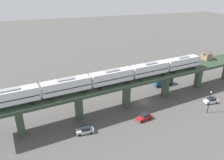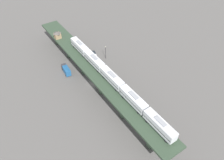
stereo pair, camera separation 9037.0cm
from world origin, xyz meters
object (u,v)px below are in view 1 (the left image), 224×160
object	(u,v)px
street_car_silver	(85,130)
street_lamp	(210,101)
street_car_red	(144,117)
subway_train	(112,76)
street_car_white	(211,100)
signal_hut	(207,55)
delivery_truck	(163,81)

from	to	relation	value
street_car_silver	street_lamp	xyz separation A→B (m)	(-2.72, -35.51, 3.17)
street_car_red	subway_train	bearing A→B (deg)	49.02
street_car_white	street_lamp	world-z (taller)	street_lamp
street_car_silver	street_car_red	bearing A→B (deg)	-88.60
street_car_red	street_lamp	size ratio (longest dim) A/B	0.68
signal_hut	street_car_silver	bearing A→B (deg)	107.81
delivery_truck	signal_hut	bearing A→B (deg)	-97.31
street_car_red	street_car_white	xyz separation A→B (m)	(1.13, -23.95, 0.00)
delivery_truck	street_lamp	xyz separation A→B (m)	(-20.73, -2.06, 2.35)
street_car_red	signal_hut	bearing A→B (deg)	-64.72
subway_train	street_lamp	world-z (taller)	subway_train
street_car_white	delivery_truck	bearing A→B (deg)	23.70
signal_hut	street_car_white	size ratio (longest dim) A/B	0.80
street_lamp	subway_train	bearing A→B (deg)	70.17
street_car_silver	street_lamp	bearing A→B (deg)	-94.37
signal_hut	street_lamp	size ratio (longest dim) A/B	0.52
signal_hut	street_car_red	world-z (taller)	signal_hut
street_car_silver	street_lamp	world-z (taller)	street_lamp
street_lamp	street_car_red	bearing A→B (deg)	80.55
street_car_red	delivery_truck	size ratio (longest dim) A/B	0.65
subway_train	signal_hut	xyz separation A→B (m)	(9.29, -40.07, -0.74)
street_car_red	street_car_white	size ratio (longest dim) A/B	1.03
street_car_white	delivery_truck	distance (m)	18.01
subway_train	signal_hut	distance (m)	41.14
subway_train	street_lamp	size ratio (longest dim) A/B	8.96
subway_train	street_car_silver	xyz separation A→B (m)	(-6.65, 9.55, -10.53)
street_lamp	signal_hut	bearing A→B (deg)	-37.10
signal_hut	street_car_red	bearing A→B (deg)	115.28
street_car_red	street_car_white	distance (m)	23.97
signal_hut	street_lamp	world-z (taller)	signal_hut
signal_hut	street_car_red	distance (m)	37.66
subway_train	street_car_white	size ratio (longest dim) A/B	13.66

